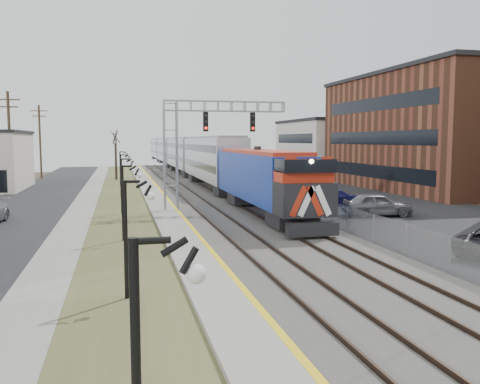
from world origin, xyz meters
name	(u,v)px	position (x,y,z in m)	size (l,w,h in m)	color
street_west	(27,205)	(-11.50, 35.00, 0.02)	(7.00, 120.00, 0.04)	black
sidewalk	(85,203)	(-7.00, 35.00, 0.04)	(2.00, 120.00, 0.08)	gray
grass_median	(122,202)	(-4.00, 35.00, 0.03)	(4.00, 120.00, 0.06)	#464F2A
platform	(157,200)	(-1.00, 35.00, 0.12)	(2.00, 120.00, 0.24)	gray
ballast_bed	(214,199)	(4.00, 35.00, 0.10)	(8.00, 120.00, 0.20)	#595651
parking_lot	(340,196)	(16.00, 35.00, 0.02)	(16.00, 120.00, 0.04)	black
platform_edge	(168,199)	(-0.12, 35.00, 0.24)	(0.24, 120.00, 0.01)	gold
track_near	(192,198)	(2.00, 35.00, 0.28)	(1.58, 120.00, 0.15)	#2D2119
track_far	(231,197)	(5.50, 35.00, 0.28)	(1.58, 120.00, 0.15)	#2D2119
train	(181,155)	(5.50, 71.34, 2.94)	(3.00, 108.65, 5.33)	navy
signal_gantry	(194,136)	(1.22, 27.99, 5.59)	(9.00, 1.07, 8.15)	gray
lampposts	(123,203)	(-4.00, 18.29, 2.00)	(0.14, 62.14, 4.00)	black
fence	(260,190)	(8.20, 35.00, 0.80)	(0.04, 120.00, 1.60)	gray
bare_trees	(19,170)	(-12.66, 38.91, 2.70)	(12.30, 42.30, 5.95)	#382D23
car_lot_d	(336,198)	(12.94, 29.12, 0.64)	(1.79, 4.41, 1.28)	navy
car_lot_e	(377,205)	(13.23, 22.88, 0.80)	(1.90, 4.71, 1.61)	slate
car_lot_f	(317,193)	(12.63, 32.32, 0.71)	(1.49, 4.28, 1.41)	#0E481E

